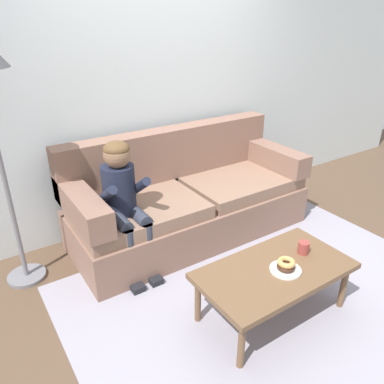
{
  "coord_description": "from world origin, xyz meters",
  "views": [
    {
      "loc": [
        -1.74,
        -1.84,
        1.96
      ],
      "look_at": [
        -0.23,
        0.45,
        0.65
      ],
      "focal_mm": 35.14,
      "sensor_mm": 36.0,
      "label": 1
    }
  ],
  "objects": [
    {
      "name": "wall_back",
      "position": [
        0.0,
        1.4,
        1.4
      ],
      "size": [
        8.0,
        0.1,
        2.8
      ],
      "primitive_type": "cube",
      "color": "silver",
      "rests_on": "ground"
    },
    {
      "name": "coffee_table",
      "position": [
        -0.13,
        -0.42,
        0.36
      ],
      "size": [
        1.07,
        0.58,
        0.4
      ],
      "color": "brown",
      "rests_on": "ground"
    },
    {
      "name": "person_child",
      "position": [
        -0.74,
        0.64,
        0.67
      ],
      "size": [
        0.34,
        0.58,
        1.1
      ],
      "color": "#1E2338",
      "rests_on": "ground"
    },
    {
      "name": "ground",
      "position": [
        0.0,
        0.0,
        0.0
      ],
      "size": [
        10.0,
        10.0,
        0.0
      ],
      "primitive_type": "plane",
      "color": "brown"
    },
    {
      "name": "donut_second",
      "position": [
        -0.09,
        -0.48,
        0.47
      ],
      "size": [
        0.17,
        0.17,
        0.04
      ],
      "primitive_type": "torus",
      "rotation": [
        0.0,
        0.0,
        0.74
      ],
      "color": "tan",
      "rests_on": "donut"
    },
    {
      "name": "toy_controller",
      "position": [
        0.35,
        0.04,
        0.03
      ],
      "size": [
        0.23,
        0.09,
        0.05
      ],
      "rotation": [
        0.0,
        0.0,
        -0.09
      ],
      "color": "#339E56",
      "rests_on": "ground"
    },
    {
      "name": "couch",
      "position": [
        -0.02,
        0.85,
        0.35
      ],
      "size": [
        2.23,
        0.9,
        0.98
      ],
      "color": "#846051",
      "rests_on": "ground"
    },
    {
      "name": "mug",
      "position": [
        0.16,
        -0.4,
        0.45
      ],
      "size": [
        0.08,
        0.08,
        0.09
      ],
      "primitive_type": "cylinder",
      "color": "#993D38",
      "rests_on": "coffee_table"
    },
    {
      "name": "area_rug",
      "position": [
        0.0,
        -0.25,
        0.01
      ],
      "size": [
        2.93,
        2.06,
        0.01
      ],
      "primitive_type": "cube",
      "color": "#9993A3",
      "rests_on": "ground"
    },
    {
      "name": "plate",
      "position": [
        -0.09,
        -0.48,
        0.41
      ],
      "size": [
        0.21,
        0.21,
        0.01
      ],
      "primitive_type": "cylinder",
      "color": "white",
      "rests_on": "coffee_table"
    },
    {
      "name": "donut",
      "position": [
        -0.09,
        -0.48,
        0.43
      ],
      "size": [
        0.14,
        0.14,
        0.04
      ],
      "primitive_type": "torus",
      "rotation": [
        0.0,
        0.0,
        0.14
      ],
      "color": "#422619",
      "rests_on": "plate"
    }
  ]
}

